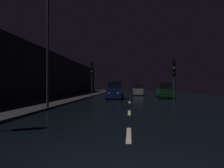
{
  "coord_description": "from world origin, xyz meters",
  "views": [
    {
      "loc": [
        0.04,
        -3.91,
        1.66
      ],
      "look_at": [
        -1.72,
        16.25,
        1.8
      ],
      "focal_mm": 32.89,
      "sensor_mm": 36.0,
      "label": 1
    }
  ],
  "objects": [
    {
      "name": "car_parked_right_far",
      "position": [
        4.57,
        23.56,
        0.92
      ],
      "size": [
        1.84,
        3.98,
        2.01
      ],
      "rotation": [
        0.0,
        0.0,
        1.57
      ],
      "color": "#0F3819",
      "rests_on": "ground"
    },
    {
      "name": "traffic_light_far_left",
      "position": [
        -5.37,
        25.08,
        3.8
      ],
      "size": [
        0.35,
        0.48,
        5.2
      ],
      "rotation": [
        0.0,
        0.0,
        -1.42
      ],
      "color": "#38383A",
      "rests_on": "ground"
    },
    {
      "name": "sidewalk_left",
      "position": [
        -7.67,
        24.5,
        0.07
      ],
      "size": [
        4.4,
        84.0,
        0.15
      ],
      "primitive_type": "cube",
      "color": "#28282B",
      "rests_on": "ground"
    },
    {
      "name": "lane_centerline",
      "position": [
        0.0,
        9.28,
        0.01
      ],
      "size": [
        0.16,
        15.48,
        0.01
      ],
      "color": "beige",
      "rests_on": "ground"
    },
    {
      "name": "traffic_light_far_right",
      "position": [
        5.37,
        21.56,
        3.42
      ],
      "size": [
        0.36,
        0.48,
        4.72
      ],
      "rotation": [
        0.0,
        0.0,
        -1.4
      ],
      "color": "#38383A",
      "rests_on": "ground"
    },
    {
      "name": "car_distant_taillights",
      "position": [
        1.37,
        30.21,
        0.85
      ],
      "size": [
        1.7,
        3.69,
        1.86
      ],
      "rotation": [
        0.0,
        0.0,
        1.57
      ],
      "color": "#A5A8AD",
      "rests_on": "ground"
    },
    {
      "name": "streetlamp_overhead",
      "position": [
        -5.16,
        9.67,
        5.52
      ],
      "size": [
        1.7,
        0.44,
        8.53
      ],
      "color": "#2D2D30",
      "rests_on": "ground"
    },
    {
      "name": "car_approaching_headlights",
      "position": [
        -1.78,
        21.31,
        0.98
      ],
      "size": [
        1.97,
        4.26,
        2.14
      ],
      "rotation": [
        0.0,
        0.0,
        -1.57
      ],
      "color": "#141E51",
      "rests_on": "ground"
    },
    {
      "name": "building_facade_left",
      "position": [
        -10.27,
        21.0,
        3.01
      ],
      "size": [
        0.8,
        63.0,
        6.03
      ],
      "primitive_type": "cube",
      "color": "black",
      "rests_on": "ground"
    },
    {
      "name": "ground",
      "position": [
        0.0,
        24.5,
        -0.01
      ],
      "size": [
        27.74,
        84.0,
        0.02
      ],
      "primitive_type": "cube",
      "color": "black"
    }
  ]
}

